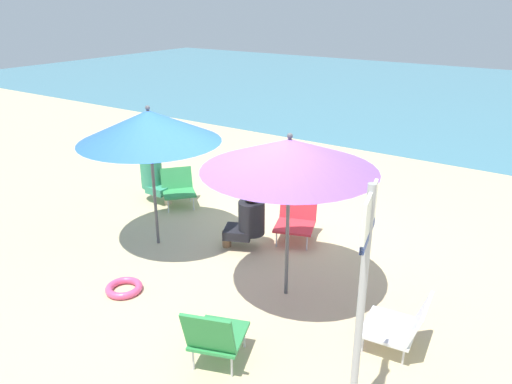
{
  "coord_description": "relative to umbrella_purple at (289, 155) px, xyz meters",
  "views": [
    {
      "loc": [
        3.21,
        -4.69,
        3.12
      ],
      "look_at": [
        -0.23,
        0.4,
        0.7
      ],
      "focal_mm": 34.65,
      "sensor_mm": 36.0,
      "label": 1
    }
  ],
  "objects": [
    {
      "name": "ground_plane",
      "position": [
        -0.81,
        0.53,
        -1.64
      ],
      "size": [
        40.0,
        40.0,
        0.0
      ],
      "primitive_type": "plane",
      "color": "#D3BC8C"
    },
    {
      "name": "sea_water",
      "position": [
        -0.81,
        13.79,
        -1.64
      ],
      "size": [
        40.0,
        16.0,
        0.01
      ],
      "primitive_type": "cube",
      "color": "teal",
      "rests_on": "ground_plane"
    },
    {
      "name": "umbrella_purple",
      "position": [
        0.0,
        0.0,
        0.0
      ],
      "size": [
        1.84,
        1.84,
        1.87
      ],
      "color": "#4C4C51",
      "rests_on": "ground_plane"
    },
    {
      "name": "umbrella_blue",
      "position": [
        -2.08,
        0.08,
        -0.01
      ],
      "size": [
        1.81,
        1.81,
        1.89
      ],
      "color": "#4C4C51",
      "rests_on": "ground_plane"
    },
    {
      "name": "beach_chair_a",
      "position": [
        -0.59,
        1.26,
        -1.34
      ],
      "size": [
        0.68,
        0.73,
        0.56
      ],
      "rotation": [
        0.0,
        0.0,
        -1.23
      ],
      "color": "red",
      "rests_on": "ground_plane"
    },
    {
      "name": "beach_chair_b",
      "position": [
        0.09,
        -1.39,
        -1.29
      ],
      "size": [
        0.63,
        0.73,
        0.69
      ],
      "rotation": [
        0.0,
        0.0,
        1.91
      ],
      "color": "#33934C",
      "rests_on": "ground_plane"
    },
    {
      "name": "beach_chair_c",
      "position": [
        1.38,
        -0.21,
        -1.37
      ],
      "size": [
        0.61,
        0.58,
        0.56
      ],
      "rotation": [
        0.0,
        0.0,
        3.24
      ],
      "color": "white",
      "rests_on": "ground_plane"
    },
    {
      "name": "beach_chair_d",
      "position": [
        -2.76,
        1.24,
        -1.33
      ],
      "size": [
        0.73,
        0.72,
        0.58
      ],
      "rotation": [
        0.0,
        0.0,
        -0.7
      ],
      "color": "#33934C",
      "rests_on": "ground_plane"
    },
    {
      "name": "person_a",
      "position": [
        -3.23,
        1.18,
        -1.21
      ],
      "size": [
        0.57,
        0.35,
        0.89
      ],
      "rotation": [
        0.0,
        0.0,
        6.27
      ],
      "color": "#389970",
      "rests_on": "ground_plane"
    },
    {
      "name": "person_b",
      "position": [
        -0.98,
        0.66,
        -1.21
      ],
      "size": [
        0.57,
        0.48,
        0.88
      ],
      "rotation": [
        0.0,
        0.0,
        3.57
      ],
      "color": "black",
      "rests_on": "ground_plane"
    },
    {
      "name": "warning_sign",
      "position": [
        1.34,
        -1.21,
        -0.34
      ],
      "size": [
        0.14,
        0.49,
        1.99
      ],
      "rotation": [
        0.0,
        0.0,
        0.23
      ],
      "color": "#ADADB2",
      "rests_on": "ground_plane"
    },
    {
      "name": "swim_ring",
      "position": [
        -1.55,
        -1.0,
        -1.6
      ],
      "size": [
        0.42,
        0.42,
        0.08
      ],
      "primitive_type": "torus",
      "color": "#E54C7F",
      "rests_on": "ground_plane"
    }
  ]
}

